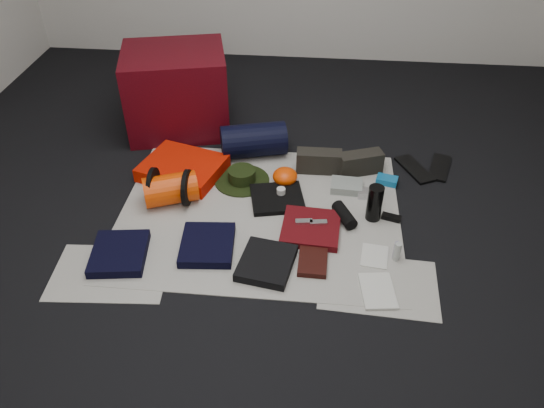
# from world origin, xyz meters

# --- Properties ---
(floor) EXTENTS (4.50, 4.50, 0.02)m
(floor) POSITION_xyz_m (0.00, 0.00, -0.01)
(floor) COLOR black
(floor) RESTS_ON ground
(newspaper_mat) EXTENTS (1.60, 1.30, 0.01)m
(newspaper_mat) POSITION_xyz_m (0.00, 0.00, 0.00)
(newspaper_mat) COLOR beige
(newspaper_mat) RESTS_ON floor
(newspaper_sheet_front_left) EXTENTS (0.61, 0.44, 0.00)m
(newspaper_sheet_front_left) POSITION_xyz_m (-0.70, -0.55, 0.00)
(newspaper_sheet_front_left) COLOR beige
(newspaper_sheet_front_left) RESTS_ON floor
(newspaper_sheet_front_right) EXTENTS (0.60, 0.43, 0.00)m
(newspaper_sheet_front_right) POSITION_xyz_m (0.65, -0.50, 0.00)
(newspaper_sheet_front_right) COLOR beige
(newspaper_sheet_front_right) RESTS_ON floor
(red_cabinet) EXTENTS (0.79, 0.71, 0.56)m
(red_cabinet) POSITION_xyz_m (-0.68, 0.93, 0.28)
(red_cabinet) COLOR #49050D
(red_cabinet) RESTS_ON floor
(sleeping_pad) EXTENTS (0.57, 0.51, 0.09)m
(sleeping_pad) POSITION_xyz_m (-0.53, 0.34, 0.05)
(sleeping_pad) COLOR red
(sleeping_pad) RESTS_ON newspaper_mat
(stuff_sack) EXTENTS (0.35, 0.28, 0.18)m
(stuff_sack) POSITION_xyz_m (-0.53, 0.05, 0.10)
(stuff_sack) COLOR #DF3B03
(stuff_sack) RESTS_ON newspaper_mat
(sack_strap_left) EXTENTS (0.02, 0.22, 0.22)m
(sack_strap_left) POSITION_xyz_m (-0.63, 0.05, 0.11)
(sack_strap_left) COLOR black
(sack_strap_left) RESTS_ON newspaper_mat
(sack_strap_right) EXTENTS (0.03, 0.22, 0.22)m
(sack_strap_right) POSITION_xyz_m (-0.43, 0.05, 0.11)
(sack_strap_right) COLOR black
(sack_strap_right) RESTS_ON newspaper_mat
(navy_duffel) EXTENTS (0.46, 0.32, 0.22)m
(navy_duffel) POSITION_xyz_m (-0.11, 0.60, 0.12)
(navy_duffel) COLOR black
(navy_duffel) RESTS_ON newspaper_mat
(boonie_brim) EXTENTS (0.37, 0.37, 0.01)m
(boonie_brim) POSITION_xyz_m (-0.14, 0.29, 0.01)
(boonie_brim) COLOR black
(boonie_brim) RESTS_ON newspaper_mat
(boonie_crown) EXTENTS (0.17, 0.17, 0.08)m
(boonie_crown) POSITION_xyz_m (-0.14, 0.29, 0.05)
(boonie_crown) COLOR black
(boonie_crown) RESTS_ON boonie_brim
(hiking_boot_left) EXTENTS (0.28, 0.11, 0.14)m
(hiking_boot_left) POSITION_xyz_m (0.33, 0.46, 0.08)
(hiking_boot_left) COLOR black
(hiking_boot_left) RESTS_ON newspaper_mat
(hiking_boot_right) EXTENTS (0.30, 0.19, 0.14)m
(hiking_boot_right) POSITION_xyz_m (0.59, 0.47, 0.08)
(hiking_boot_right) COLOR black
(hiking_boot_right) RESTS_ON newspaper_mat
(flip_flop_left) EXTENTS (0.24, 0.33, 0.02)m
(flip_flop_left) POSITION_xyz_m (0.94, 0.53, 0.01)
(flip_flop_left) COLOR black
(flip_flop_left) RESTS_ON floor
(flip_flop_right) EXTENTS (0.19, 0.32, 0.02)m
(flip_flop_right) POSITION_xyz_m (1.10, 0.56, 0.01)
(flip_flop_right) COLOR black
(flip_flop_right) RESTS_ON floor
(trousers_navy_a) EXTENTS (0.32, 0.35, 0.05)m
(trousers_navy_a) POSITION_xyz_m (-0.69, -0.44, 0.03)
(trousers_navy_a) COLOR black
(trousers_navy_a) RESTS_ON newspaper_mat
(trousers_navy_b) EXTENTS (0.30, 0.34, 0.05)m
(trousers_navy_b) POSITION_xyz_m (-0.24, -0.33, 0.03)
(trousers_navy_b) COLOR black
(trousers_navy_b) RESTS_ON newspaper_mat
(trousers_charcoal) EXTENTS (0.31, 0.34, 0.05)m
(trousers_charcoal) POSITION_xyz_m (0.08, -0.43, 0.03)
(trousers_charcoal) COLOR black
(trousers_charcoal) RESTS_ON newspaper_mat
(black_tshirt) EXTENTS (0.36, 0.34, 0.03)m
(black_tshirt) POSITION_xyz_m (0.09, 0.12, 0.02)
(black_tshirt) COLOR black
(black_tshirt) RESTS_ON newspaper_mat
(red_shirt) EXTENTS (0.33, 0.33, 0.04)m
(red_shirt) POSITION_xyz_m (0.30, -0.13, 0.03)
(red_shirt) COLOR #4F080C
(red_shirt) RESTS_ON newspaper_mat
(orange_stuff_sack) EXTENTS (0.20, 0.20, 0.10)m
(orange_stuff_sack) POSITION_xyz_m (0.12, 0.30, 0.06)
(orange_stuff_sack) COLOR #DF3B03
(orange_stuff_sack) RESTS_ON newspaper_mat
(first_aid_pouch) EXTENTS (0.20, 0.15, 0.05)m
(first_aid_pouch) POSITION_xyz_m (0.50, 0.27, 0.03)
(first_aid_pouch) COLOR gray
(first_aid_pouch) RESTS_ON newspaper_mat
(water_bottle) EXTENTS (0.11, 0.11, 0.22)m
(water_bottle) POSITION_xyz_m (0.65, 0.01, 0.11)
(water_bottle) COLOR black
(water_bottle) RESTS_ON newspaper_mat
(speaker) EXTENTS (0.15, 0.20, 0.07)m
(speaker) POSITION_xyz_m (0.48, -0.02, 0.04)
(speaker) COLOR black
(speaker) RESTS_ON newspaper_mat
(compact_camera) EXTENTS (0.12, 0.07, 0.05)m
(compact_camera) POSITION_xyz_m (0.62, 0.21, 0.03)
(compact_camera) COLOR silver
(compact_camera) RESTS_ON newspaper_mat
(cyan_case) EXTENTS (0.14, 0.11, 0.04)m
(cyan_case) POSITION_xyz_m (0.75, 0.36, 0.03)
(cyan_case) COLOR #0F5E94
(cyan_case) RESTS_ON newspaper_mat
(toiletry_purple) EXTENTS (0.04, 0.04, 0.10)m
(toiletry_purple) POSITION_xyz_m (0.75, -0.30, 0.05)
(toiletry_purple) COLOR navy
(toiletry_purple) RESTS_ON newspaper_mat
(toiletry_clear) EXTENTS (0.05, 0.05, 0.11)m
(toiletry_clear) POSITION_xyz_m (0.75, -0.31, 0.06)
(toiletry_clear) COLOR #9DA29D
(toiletry_clear) RESTS_ON newspaper_mat
(paperback_book) EXTENTS (0.15, 0.23, 0.03)m
(paperback_book) POSITION_xyz_m (0.32, -0.38, 0.02)
(paperback_book) COLOR black
(paperback_book) RESTS_ON newspaper_mat
(map_booklet) EXTENTS (0.19, 0.25, 0.01)m
(map_booklet) POSITION_xyz_m (0.64, -0.55, 0.01)
(map_booklet) COLOR beige
(map_booklet) RESTS_ON newspaper_mat
(map_printout) EXTENTS (0.16, 0.19, 0.01)m
(map_printout) POSITION_xyz_m (0.64, -0.30, 0.01)
(map_printout) COLOR beige
(map_printout) RESTS_ON newspaper_mat
(sunglasses) EXTENTS (0.12, 0.07, 0.03)m
(sunglasses) POSITION_xyz_m (0.75, 0.01, 0.02)
(sunglasses) COLOR black
(sunglasses) RESTS_ON newspaper_mat
(key_cluster) EXTENTS (0.07, 0.07, 0.01)m
(key_cluster) POSITION_xyz_m (-0.60, -0.48, 0.01)
(key_cluster) COLOR silver
(key_cluster) RESTS_ON newspaper_mat
(tape_roll) EXTENTS (0.05, 0.05, 0.04)m
(tape_roll) POSITION_xyz_m (0.11, 0.15, 0.05)
(tape_roll) COLOR beige
(tape_roll) RESTS_ON black_tshirt
(energy_bar_a) EXTENTS (0.10, 0.05, 0.01)m
(energy_bar_a) POSITION_xyz_m (0.26, -0.11, 0.05)
(energy_bar_a) COLOR silver
(energy_bar_a) RESTS_ON red_shirt
(energy_bar_b) EXTENTS (0.10, 0.05, 0.01)m
(energy_bar_b) POSITION_xyz_m (0.34, -0.11, 0.05)
(energy_bar_b) COLOR silver
(energy_bar_b) RESTS_ON red_shirt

